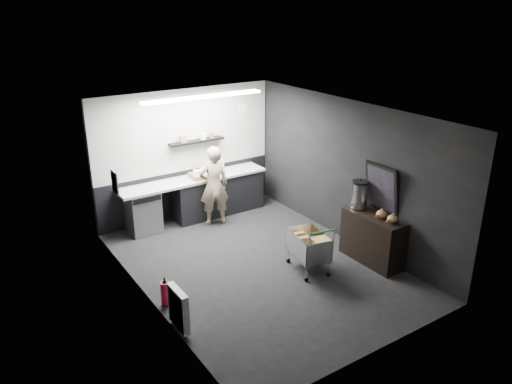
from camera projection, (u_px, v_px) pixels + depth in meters
floor at (259, 265)px, 8.74m from camera, size 5.50×5.50×0.00m
ceiling at (259, 113)px, 7.77m from camera, size 5.50×5.50×0.00m
wall_back at (186, 154)px, 10.40m from camera, size 5.50×0.00×5.50m
wall_front at (383, 262)px, 6.11m from camera, size 5.50×0.00×5.50m
wall_left at (144, 221)px, 7.23m from camera, size 0.00×5.50×5.50m
wall_right at (348, 172)px, 9.28m from camera, size 0.00×5.50×5.50m
kitchen_wall_panel at (185, 130)px, 10.20m from camera, size 3.95×0.02×1.70m
dado_panel at (188, 192)px, 10.69m from camera, size 3.95×0.02×1.00m
floating_shelf at (197, 141)px, 10.30m from camera, size 1.20×0.22×0.04m
wall_clock at (243, 108)px, 10.80m from camera, size 0.20×0.03×0.20m
poster at (115, 183)px, 8.18m from camera, size 0.02×0.30×0.40m
poster_red_band at (115, 178)px, 8.16m from camera, size 0.02×0.22×0.10m
radiator at (179, 308)px, 6.92m from camera, size 0.10×0.50×0.60m
ceiling_strip at (204, 97)px, 9.22m from camera, size 2.40×0.20×0.04m
prep_counter at (201, 197)px, 10.53m from camera, size 3.20×0.61×0.90m
person at (214, 186)px, 10.09m from camera, size 0.69×0.55×1.66m
shopping_cart at (308, 247)px, 8.47m from camera, size 0.65×0.93×0.92m
sideboard at (372, 231)px, 8.72m from camera, size 0.50×1.18×1.77m
fire_extinguisher at (165, 292)px, 7.54m from camera, size 0.14×0.14×0.46m
cardboard_box at (203, 175)px, 10.34m from camera, size 0.52×0.40×0.10m
pink_tub at (204, 172)px, 10.40m from camera, size 0.18×0.18×0.18m
white_container at (198, 174)px, 10.27m from camera, size 0.24×0.22×0.18m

